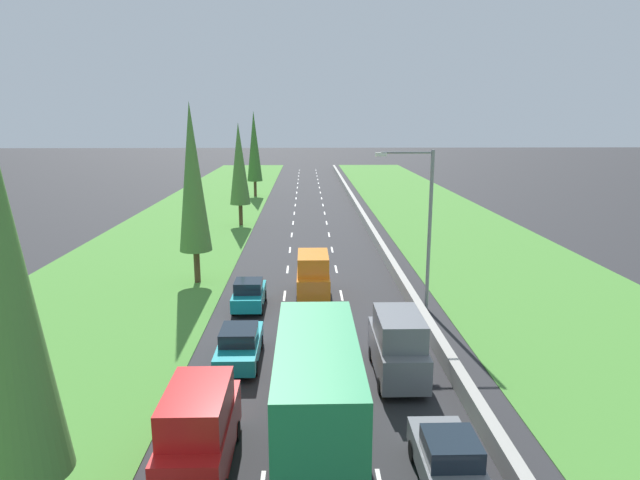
# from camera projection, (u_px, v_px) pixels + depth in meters

# --- Properties ---
(ground_plane) EXTENTS (300.00, 300.00, 0.00)m
(ground_plane) POSITION_uv_depth(u_px,v_px,m) (310.00, 218.00, 59.73)
(ground_plane) COLOR #28282B
(ground_plane) RESTS_ON ground
(grass_verge_left) EXTENTS (14.00, 140.00, 0.04)m
(grass_verge_left) POSITION_uv_depth(u_px,v_px,m) (194.00, 218.00, 59.40)
(grass_verge_left) COLOR #478433
(grass_verge_left) RESTS_ON ground
(grass_verge_right) EXTENTS (14.00, 140.00, 0.04)m
(grass_verge_right) POSITION_uv_depth(u_px,v_px,m) (439.00, 217.00, 60.10)
(grass_verge_right) COLOR #478433
(grass_verge_right) RESTS_ON ground
(median_barrier) EXTENTS (0.44, 120.00, 0.85)m
(median_barrier) POSITION_uv_depth(u_px,v_px,m) (361.00, 214.00, 59.79)
(median_barrier) COLOR #9E9B93
(median_barrier) RESTS_ON ground
(lane_markings) EXTENTS (3.64, 116.00, 0.01)m
(lane_markings) POSITION_uv_depth(u_px,v_px,m) (310.00, 218.00, 59.73)
(lane_markings) COLOR white
(lane_markings) RESTS_ON ground
(red_van_left_lane) EXTENTS (1.96, 4.90, 2.82)m
(red_van_left_lane) POSITION_uv_depth(u_px,v_px,m) (200.00, 429.00, 16.51)
(red_van_left_lane) COLOR red
(red_van_left_lane) RESTS_ON ground
(teal_sedan_left_lane) EXTENTS (1.82, 4.50, 1.64)m
(teal_sedan_left_lane) POSITION_uv_depth(u_px,v_px,m) (240.00, 345.00, 24.13)
(teal_sedan_left_lane) COLOR teal
(teal_sedan_left_lane) RESTS_ON ground
(green_box_truck_centre_lane) EXTENTS (2.46, 9.40, 4.18)m
(green_box_truck_centre_lane) POSITION_uv_depth(u_px,v_px,m) (317.00, 389.00, 17.35)
(green_box_truck_centre_lane) COLOR black
(green_box_truck_centre_lane) RESTS_ON ground
(teal_hatchback_left_lane) EXTENTS (1.74, 3.90, 1.72)m
(teal_hatchback_left_lane) POSITION_uv_depth(u_px,v_px,m) (249.00, 294.00, 31.01)
(teal_hatchback_left_lane) COLOR teal
(teal_hatchback_left_lane) RESTS_ON ground
(grey_hatchback_right_lane) EXTENTS (1.74, 3.90, 1.72)m
(grey_hatchback_right_lane) POSITION_uv_depth(u_px,v_px,m) (448.00, 460.00, 15.91)
(grey_hatchback_right_lane) COLOR slate
(grey_hatchback_right_lane) RESTS_ON ground
(blue_hatchback_centre_lane) EXTENTS (1.74, 3.90, 1.72)m
(blue_hatchback_centre_lane) POSITION_uv_depth(u_px,v_px,m) (316.00, 325.00, 26.40)
(blue_hatchback_centre_lane) COLOR #1E47B7
(blue_hatchback_centre_lane) RESTS_ON ground
(grey_van_right_lane) EXTENTS (1.96, 4.90, 2.82)m
(grey_van_right_lane) POSITION_uv_depth(u_px,v_px,m) (398.00, 345.00, 22.63)
(grey_van_right_lane) COLOR slate
(grey_van_right_lane) RESTS_ON ground
(orange_van_centre_lane) EXTENTS (1.96, 4.90, 2.82)m
(orange_van_centre_lane) POSITION_uv_depth(u_px,v_px,m) (313.00, 276.00, 32.65)
(orange_van_centre_lane) COLOR orange
(orange_van_centre_lane) RESTS_ON ground
(poplar_tree_nearest) EXTENTS (2.08, 2.08, 11.18)m
(poplar_tree_nearest) POSITION_uv_depth(u_px,v_px,m) (7.00, 298.00, 12.30)
(poplar_tree_nearest) COLOR #4C3823
(poplar_tree_nearest) RESTS_ON ground
(poplar_tree_second) EXTENTS (2.09, 2.09, 11.73)m
(poplar_tree_second) POSITION_uv_depth(u_px,v_px,m) (193.00, 178.00, 34.62)
(poplar_tree_second) COLOR #4C3823
(poplar_tree_second) RESTS_ON ground
(poplar_tree_third) EXTENTS (2.06, 2.06, 10.31)m
(poplar_tree_third) POSITION_uv_depth(u_px,v_px,m) (239.00, 164.00, 54.19)
(poplar_tree_third) COLOR #4C3823
(poplar_tree_third) RESTS_ON ground
(poplar_tree_fourth) EXTENTS (2.09, 2.09, 11.72)m
(poplar_tree_fourth) POSITION_uv_depth(u_px,v_px,m) (254.00, 147.00, 74.67)
(poplar_tree_fourth) COLOR #4C3823
(poplar_tree_fourth) RESTS_ON ground
(street_light_mast) EXTENTS (3.20, 0.28, 9.00)m
(street_light_mast) POSITION_uv_depth(u_px,v_px,m) (424.00, 219.00, 29.96)
(street_light_mast) COLOR gray
(street_light_mast) RESTS_ON ground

